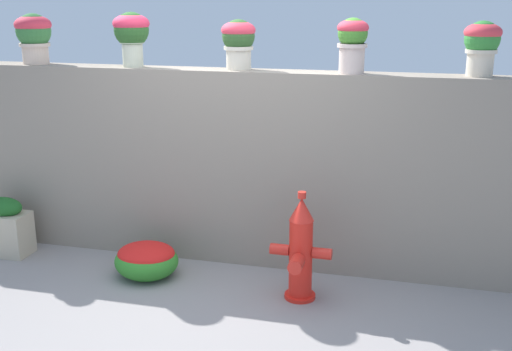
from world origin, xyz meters
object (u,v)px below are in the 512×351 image
potted_plant_3 (238,39)px  flower_bush_left (146,259)px  fire_hydrant (301,251)px  potted_plant_5 (482,42)px  potted_plant_4 (352,40)px  planter_box (5,227)px  potted_plant_1 (34,33)px  potted_plant_2 (131,31)px

potted_plant_3 → flower_bush_left: size_ratio=0.76×
potted_plant_3 → fire_hydrant: 1.85m
fire_hydrant → potted_plant_5: bearing=28.9°
potted_plant_4 → fire_hydrant: (-0.27, -0.62, -1.58)m
potted_plant_4 → potted_plant_5: size_ratio=1.04×
planter_box → flower_bush_left: bearing=-5.3°
potted_plant_4 → flower_bush_left: 2.49m
potted_plant_4 → flower_bush_left: size_ratio=0.80×
potted_plant_3 → planter_box: bearing=-167.2°
potted_plant_1 → potted_plant_3: size_ratio=1.09×
planter_box → potted_plant_3: bearing=12.8°
potted_plant_1 → flower_bush_left: (1.29, -0.61, -1.83)m
potted_plant_4 → potted_plant_1: bearing=178.9°
potted_plant_1 → potted_plant_5: bearing=0.2°
potted_plant_2 → planter_box: 2.15m
potted_plant_1 → potted_plant_3: 1.94m
potted_plant_4 → flower_bush_left: (-1.61, -0.55, -1.82)m
potted_plant_1 → potted_plant_2: bearing=-1.3°
potted_plant_5 → fire_hydrant: potted_plant_5 is taller
potted_plant_5 → flower_bush_left: potted_plant_5 is taller
potted_plant_1 → flower_bush_left: bearing=-25.3°
potted_plant_3 → fire_hydrant: potted_plant_3 is taller
potted_plant_2 → flower_bush_left: potted_plant_2 is taller
flower_bush_left → potted_plant_2: bearing=117.6°
fire_hydrant → potted_plant_1: bearing=165.5°
potted_plant_1 → potted_plant_2: size_ratio=0.96×
potted_plant_4 → potted_plant_5: 0.98m
potted_plant_1 → flower_bush_left: size_ratio=0.83×
fire_hydrant → planter_box: (-2.81, 0.21, -0.14)m
potted_plant_5 → fire_hydrant: (-1.25, -0.69, -1.57)m
potted_plant_2 → potted_plant_3: bearing=2.0°
potted_plant_1 → potted_plant_3: potted_plant_1 is taller
potted_plant_3 → potted_plant_4: 0.96m
potted_plant_3 → fire_hydrant: bearing=-45.0°
potted_plant_3 → potted_plant_4: (0.96, -0.07, 0.01)m
flower_bush_left → potted_plant_4: bearing=18.9°
fire_hydrant → flower_bush_left: 1.36m
potted_plant_5 → fire_hydrant: size_ratio=0.48×
potted_plant_3 → potted_plant_5: potted_plant_5 is taller
potted_plant_5 → fire_hydrant: 2.12m
potted_plant_5 → potted_plant_4: bearing=-176.0°
potted_plant_1 → potted_plant_5: potted_plant_1 is taller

